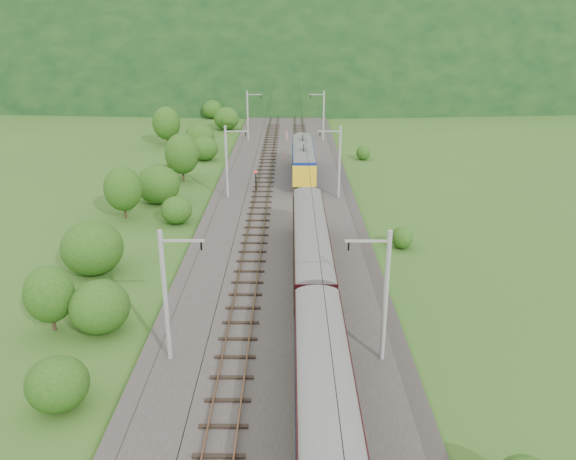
{
  "coord_description": "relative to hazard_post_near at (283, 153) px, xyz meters",
  "views": [
    {
      "loc": [
        0.85,
        -28.17,
        18.87
      ],
      "look_at": [
        0.64,
        15.31,
        2.6
      ],
      "focal_mm": 35.0,
      "sensor_mm": 36.0,
      "label": 1
    }
  ],
  "objects": [
    {
      "name": "hazard_post_far",
      "position": [
        0.4,
        13.14,
        0.08
      ],
      "size": [
        0.17,
        0.17,
        1.56
      ],
      "primitive_type": "cylinder",
      "color": "red",
      "rests_on": "railbed"
    },
    {
      "name": "overhead_wires",
      "position": [
        0.2,
        -41.1,
        6.1
      ],
      "size": [
        4.83,
        198.0,
        0.03
      ],
      "color": "black",
      "rests_on": "ground"
    },
    {
      "name": "track_right",
      "position": [
        2.6,
        -41.1,
        -0.63
      ],
      "size": [
        2.4,
        220.0,
        0.27
      ],
      "color": "brown",
      "rests_on": "railbed"
    },
    {
      "name": "ground",
      "position": [
        0.2,
        -51.1,
        -1.0
      ],
      "size": [
        600.0,
        600.0,
        0.0
      ],
      "primitive_type": "plane",
      "color": "#2A591B",
      "rests_on": "ground"
    },
    {
      "name": "catenary_left",
      "position": [
        -5.92,
        -19.1,
        3.5
      ],
      "size": [
        2.54,
        192.28,
        8.0
      ],
      "color": "gray",
      "rests_on": "railbed"
    },
    {
      "name": "hazard_post_near",
      "position": [
        0.0,
        0.0,
        0.0
      ],
      "size": [
        0.15,
        0.15,
        1.39
      ],
      "primitive_type": "cylinder",
      "color": "red",
      "rests_on": "railbed"
    },
    {
      "name": "vegetation_left",
      "position": [
        -13.64,
        -28.22,
        1.4
      ],
      "size": [
        12.7,
        150.36,
        6.74
      ],
      "color": "#1B4A13",
      "rests_on": "ground"
    },
    {
      "name": "mountain_main",
      "position": [
        0.2,
        208.9,
        -1.0
      ],
      "size": [
        504.0,
        360.0,
        244.0
      ],
      "primitive_type": "ellipsoid",
      "color": "black",
      "rests_on": "ground"
    },
    {
      "name": "track_left",
      "position": [
        -2.2,
        -41.1,
        -0.63
      ],
      "size": [
        2.4,
        220.0,
        0.27
      ],
      "color": "brown",
      "rests_on": "railbed"
    },
    {
      "name": "mountain_ridge",
      "position": [
        -119.8,
        248.9,
        -1.0
      ],
      "size": [
        336.0,
        280.0,
        132.0
      ],
      "primitive_type": "ellipsoid",
      "color": "black",
      "rests_on": "ground"
    },
    {
      "name": "catenary_right",
      "position": [
        6.32,
        -19.1,
        3.5
      ],
      "size": [
        2.54,
        192.28,
        8.0
      ],
      "color": "gray",
      "rests_on": "railbed"
    },
    {
      "name": "railbed",
      "position": [
        0.2,
        -41.1,
        -0.85
      ],
      "size": [
        14.0,
        220.0,
        0.3
      ],
      "primitive_type": "cube",
      "color": "#38332D",
      "rests_on": "ground"
    },
    {
      "name": "signal",
      "position": [
        -2.99,
        -16.39,
        0.65
      ],
      "size": [
        0.25,
        0.25,
        2.29
      ],
      "color": "black",
      "rests_on": "railbed"
    }
  ]
}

